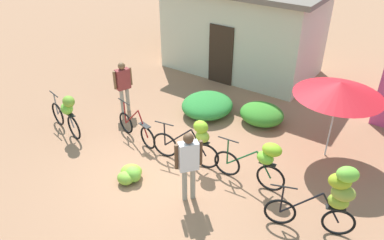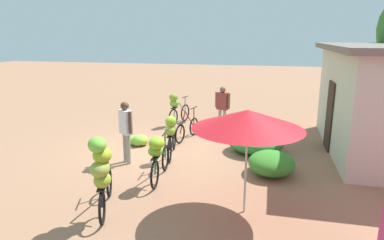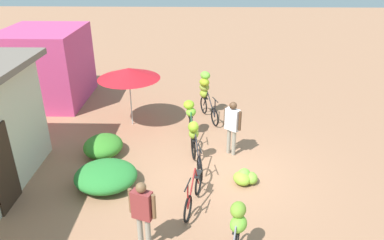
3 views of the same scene
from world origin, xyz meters
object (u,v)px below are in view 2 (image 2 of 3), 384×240
object	(u,v)px
bicycle_near_pile	(187,129)
market_umbrella	(248,119)
person_bystander	(222,104)
bicycle_leftmost	(176,106)
person_vendor	(126,126)
banana_pile_on_ground	(138,140)
bicycle_center_loaded	(171,134)
bicycle_by_shop	(158,154)
bicycle_rightmost	(102,170)

from	to	relation	value
bicycle_near_pile	market_umbrella	bearing A→B (deg)	26.81
bicycle_near_pile	person_bystander	distance (m)	1.73
bicycle_leftmost	person_vendor	size ratio (longest dim) A/B	0.96
bicycle_leftmost	person_bystander	size ratio (longest dim) A/B	1.02
bicycle_near_pile	person_vendor	distance (m)	2.72
banana_pile_on_ground	bicycle_center_loaded	bearing A→B (deg)	57.04
bicycle_center_loaded	person_bystander	world-z (taller)	person_bystander
bicycle_leftmost	bicycle_by_shop	world-z (taller)	bicycle_leftmost
bicycle_rightmost	person_bystander	bearing A→B (deg)	168.77
market_umbrella	person_vendor	bearing A→B (deg)	-120.46
person_vendor	bicycle_near_pile	bearing A→B (deg)	156.45
bicycle_near_pile	banana_pile_on_ground	xyz separation A→B (m)	(0.98, -1.31, -0.18)
bicycle_leftmost	person_bystander	world-z (taller)	person_bystander
bicycle_leftmost	banana_pile_on_ground	distance (m)	2.74
bicycle_leftmost	bicycle_near_pile	distance (m)	1.89
market_umbrella	banana_pile_on_ground	xyz separation A→B (m)	(-3.35, -3.49, -1.67)
person_vendor	bicycle_leftmost	bearing A→B (deg)	176.84
bicycle_leftmost	bicycle_by_shop	xyz separation A→B (m)	(5.11, 0.99, -0.01)
market_umbrella	bicycle_center_loaded	bearing A→B (deg)	-138.80
person_vendor	banana_pile_on_ground	bearing A→B (deg)	-169.91
market_umbrella	person_vendor	xyz separation A→B (m)	(-1.90, -3.24, -0.82)
bicycle_leftmost	banana_pile_on_ground	bearing A→B (deg)	-10.35
market_umbrella	bicycle_by_shop	xyz separation A→B (m)	(-0.87, -2.02, -1.13)
person_bystander	bicycle_leftmost	bearing A→B (deg)	-101.31
market_umbrella	bicycle_leftmost	size ratio (longest dim) A/B	1.28
bicycle_by_shop	bicycle_rightmost	xyz separation A→B (m)	(1.68, -0.49, 0.25)
market_umbrella	banana_pile_on_ground	size ratio (longest dim) A/B	2.84
bicycle_center_loaded	person_bystander	bearing A→B (deg)	162.96
banana_pile_on_ground	person_bystander	size ratio (longest dim) A/B	0.46
bicycle_by_shop	banana_pile_on_ground	distance (m)	2.93
bicycle_center_loaded	bicycle_by_shop	xyz separation A→B (m)	(1.62, 0.17, 0.01)
person_bystander	bicycle_center_loaded	bearing A→B (deg)	-17.04
market_umbrella	person_bystander	size ratio (longest dim) A/B	1.30
bicycle_by_shop	person_bystander	xyz separation A→B (m)	(-4.75, 0.79, 0.25)
person_bystander	bicycle_near_pile	bearing A→B (deg)	-36.19
bicycle_near_pile	bicycle_by_shop	xyz separation A→B (m)	(3.45, 0.17, 0.36)
bicycle_rightmost	banana_pile_on_ground	bearing A→B (deg)	-166.62
bicycle_near_pile	person_bystander	xyz separation A→B (m)	(-1.31, 0.96, 0.61)
bicycle_center_loaded	person_vendor	xyz separation A→B (m)	(0.59, -1.05, 0.31)
bicycle_center_loaded	banana_pile_on_ground	xyz separation A→B (m)	(-0.85, -1.31, -0.54)
bicycle_rightmost	person_bystander	world-z (taller)	bicycle_rightmost
bicycle_rightmost	person_vendor	xyz separation A→B (m)	(-2.71, -0.73, 0.06)
market_umbrella	bicycle_rightmost	distance (m)	2.77
bicycle_center_loaded	bicycle_rightmost	world-z (taller)	bicycle_rightmost
bicycle_leftmost	bicycle_by_shop	bearing A→B (deg)	11.01
person_vendor	person_bystander	xyz separation A→B (m)	(-3.72, 2.01, -0.06)
market_umbrella	banana_pile_on_ground	bearing A→B (deg)	-133.76
market_umbrella	banana_pile_on_ground	distance (m)	5.12
market_umbrella	bicycle_center_loaded	world-z (taller)	market_umbrella
market_umbrella	bicycle_rightmost	bearing A→B (deg)	-72.18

